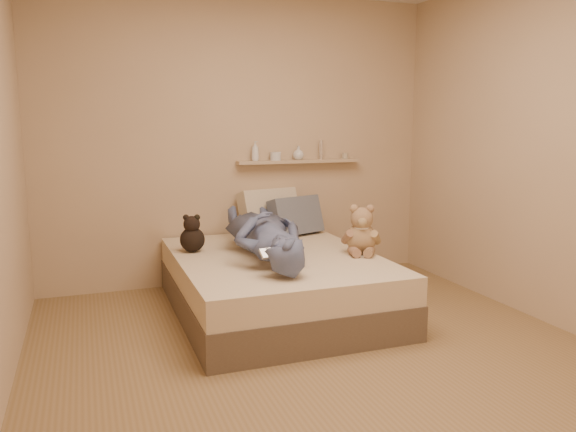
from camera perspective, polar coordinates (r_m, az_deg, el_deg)
name	(u,v)px	position (r m, az deg, el deg)	size (l,w,h in m)	color
room	(326,150)	(3.35, 3.84, 6.72)	(3.80, 3.80, 3.80)	olive
bed	(276,283)	(4.39, -1.26, -6.86)	(1.50, 1.90, 0.45)	brown
game_console	(274,253)	(3.71, -1.47, -3.73)	(0.19, 0.10, 0.06)	silver
teddy_bear	(361,233)	(4.38, 7.47, -1.77)	(0.31, 0.32, 0.39)	tan
dark_plush	(192,236)	(4.48, -9.71, -1.99)	(0.20, 0.20, 0.30)	black
pillow_cream	(270,212)	(5.14, -1.88, 0.42)	(0.55, 0.16, 0.40)	beige
pillow_grey	(296,216)	(5.08, 0.80, -0.03)	(0.50, 0.14, 0.34)	slate
person	(264,233)	(4.26, -2.42, -1.74)	(0.55, 1.50, 0.36)	#4E547B
wall_shelf	(300,161)	(5.27, 1.19, 5.58)	(1.20, 0.12, 0.03)	tan
shelf_bottles	(288,153)	(5.22, 0.03, 6.42)	(0.98, 0.14, 0.18)	white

